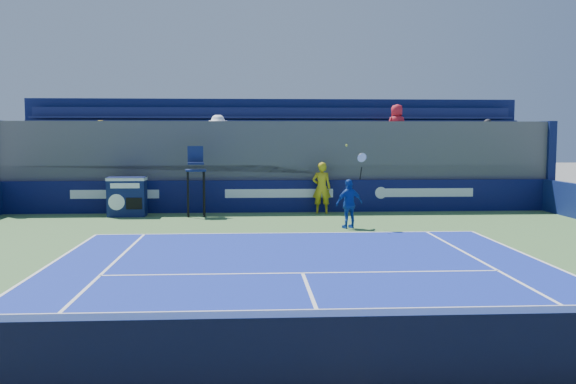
{
  "coord_description": "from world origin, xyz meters",
  "views": [
    {
      "loc": [
        -1.06,
        -6.56,
        2.83
      ],
      "look_at": [
        0.0,
        11.5,
        1.25
      ],
      "focal_mm": 40.0,
      "sensor_mm": 36.0,
      "label": 1
    }
  ],
  "objects": [
    {
      "name": "ball_person",
      "position": [
        1.53,
        16.62,
        0.95
      ],
      "size": [
        0.72,
        0.51,
        1.88
      ],
      "primitive_type": "imported",
      "rotation": [
        0.0,
        0.0,
        3.05
      ],
      "color": "gold",
      "rests_on": "apron"
    },
    {
      "name": "match_clock",
      "position": [
        -5.4,
        16.16,
        0.74
      ],
      "size": [
        1.32,
        0.73,
        1.4
      ],
      "color": "#0E1849",
      "rests_on": "ground"
    },
    {
      "name": "umpire_chair",
      "position": [
        -2.98,
        16.07,
        1.53
      ],
      "size": [
        0.77,
        0.77,
        2.48
      ],
      "color": "black",
      "rests_on": "ground"
    },
    {
      "name": "back_hoarding",
      "position": [
        0.0,
        17.1,
        0.6
      ],
      "size": [
        20.4,
        0.21,
        1.2
      ],
      "color": "#0C0F45",
      "rests_on": "ground"
    },
    {
      "name": "tennis_net",
      "position": [
        0.0,
        0.0,
        0.56
      ],
      "size": [
        11.65,
        0.08,
        1.1
      ],
      "color": "black",
      "rests_on": "ground"
    },
    {
      "name": "stadium_seating",
      "position": [
        -0.0,
        19.15,
        1.84
      ],
      "size": [
        21.0,
        4.05,
        4.4
      ],
      "color": "#4B4C50",
      "rests_on": "ground"
    },
    {
      "name": "tennis_player",
      "position": [
        1.96,
        12.77,
        0.78
      ],
      "size": [
        1.0,
        0.64,
        2.57
      ],
      "color": "#133FA1",
      "rests_on": "apron"
    }
  ]
}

